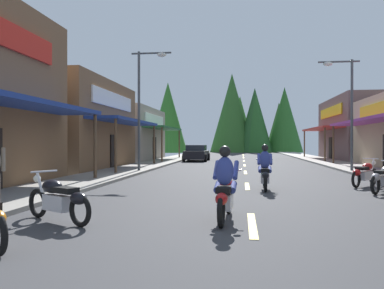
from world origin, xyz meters
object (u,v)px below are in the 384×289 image
at_px(streetlamp_right, 345,99).
at_px(motorcycle_parked_left_2, 59,199).
at_px(rider_cruising_trailing, 265,171).
at_px(parked_car_curbside, 197,153).
at_px(motorcycle_parked_right_4, 384,178).
at_px(rider_cruising_lead, 225,189).
at_px(motorcycle_parked_right_5, 365,173).
at_px(streetlamp_left, 145,94).

height_order(streetlamp_right, motorcycle_parked_left_2, streetlamp_right).
bearing_deg(rider_cruising_trailing, motorcycle_parked_left_2, 145.05).
bearing_deg(parked_car_curbside, motorcycle_parked_right_4, -157.07).
distance_m(motorcycle_parked_right_4, rider_cruising_lead, 7.11).
bearing_deg(motorcycle_parked_right_4, streetlamp_right, 32.85).
bearing_deg(rider_cruising_trailing, parked_car_curbside, 15.05).
bearing_deg(motorcycle_parked_left_2, streetlamp_right, -92.51).
xyz_separation_m(streetlamp_right, parked_car_curbside, (-9.49, 11.73, -3.31)).
bearing_deg(motorcycle_parked_right_5, motorcycle_parked_right_4, -138.15).
xyz_separation_m(streetlamp_left, streetlamp_right, (10.77, 1.48, -0.23)).
height_order(streetlamp_left, parked_car_curbside, streetlamp_left).
distance_m(motorcycle_parked_right_5, parked_car_curbside, 20.37).
bearing_deg(streetlamp_left, motorcycle_parked_right_5, -28.72).
relative_size(streetlamp_right, motorcycle_parked_right_5, 3.58).
relative_size(motorcycle_parked_right_5, rider_cruising_trailing, 0.80).
xyz_separation_m(motorcycle_parked_right_4, rider_cruising_trailing, (-3.80, 0.33, 0.17)).
xyz_separation_m(streetlamp_left, motorcycle_parked_right_5, (9.72, -5.33, -3.74)).
xyz_separation_m(motorcycle_parked_right_5, parked_car_curbside, (-8.44, 18.53, 0.20)).
xyz_separation_m(motorcycle_parked_right_4, parked_car_curbside, (-8.50, 20.32, 0.20)).
distance_m(motorcycle_parked_right_4, motorcycle_parked_right_5, 1.79).
distance_m(streetlamp_left, rider_cruising_lead, 13.63).
xyz_separation_m(motorcycle_parked_right_4, motorcycle_parked_right_5, (-0.06, 1.79, 0.00)).
distance_m(streetlamp_right, motorcycle_parked_right_5, 7.73).
xyz_separation_m(streetlamp_right, motorcycle_parked_left_2, (-9.30, -14.32, -3.51)).
height_order(streetlamp_left, streetlamp_right, streetlamp_left).
relative_size(streetlamp_left, rider_cruising_lead, 3.05).
bearing_deg(motorcycle_parked_right_4, motorcycle_parked_left_2, 163.94).
bearing_deg(parked_car_curbside, motorcycle_parked_left_2, -179.36).
relative_size(motorcycle_parked_right_4, rider_cruising_trailing, 0.80).
bearing_deg(streetlamp_right, motorcycle_parked_right_4, -96.57).
bearing_deg(motorcycle_parked_left_2, motorcycle_parked_right_4, -114.96).
distance_m(streetlamp_left, motorcycle_parked_left_2, 13.45).
bearing_deg(rider_cruising_lead, motorcycle_parked_right_4, -40.30).
distance_m(motorcycle_parked_right_4, motorcycle_parked_left_2, 10.09).
bearing_deg(streetlamp_right, motorcycle_parked_left_2, -123.02).
xyz_separation_m(streetlamp_left, motorcycle_parked_left_2, (1.47, -12.84, -3.74)).
xyz_separation_m(streetlamp_right, rider_cruising_trailing, (-4.79, -8.27, -3.34)).
bearing_deg(streetlamp_right, parked_car_curbside, 128.99).
relative_size(streetlamp_right, motorcycle_parked_right_4, 3.56).
bearing_deg(motorcycle_parked_right_4, motorcycle_parked_right_5, 41.42).
bearing_deg(motorcycle_parked_right_5, streetlamp_right, 31.05).
xyz_separation_m(motorcycle_parked_right_5, motorcycle_parked_left_2, (-8.25, -7.51, 0.00)).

